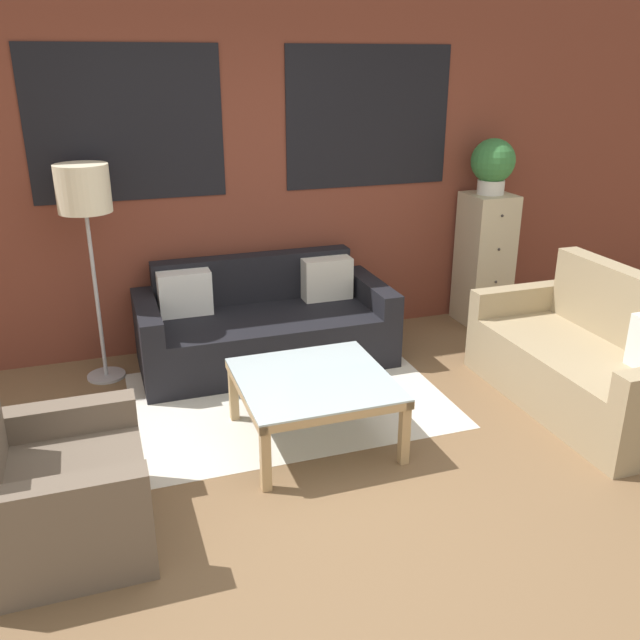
% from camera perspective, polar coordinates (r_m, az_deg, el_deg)
% --- Properties ---
extents(ground_plane, '(16.00, 16.00, 0.00)m').
position_cam_1_polar(ground_plane, '(3.84, 4.15, -14.59)').
color(ground_plane, brown).
extents(wall_back_brick, '(8.40, 0.09, 2.80)m').
position_cam_1_polar(wall_back_brick, '(5.51, -5.52, 12.34)').
color(wall_back_brick, brown).
rests_on(wall_back_brick, ground_plane).
extents(rug, '(2.14, 1.57, 0.00)m').
position_cam_1_polar(rug, '(4.80, -2.65, -6.67)').
color(rug, silver).
rests_on(rug, ground_plane).
extents(couch_dark, '(1.93, 0.88, 0.78)m').
position_cam_1_polar(couch_dark, '(5.32, -4.73, -0.57)').
color(couch_dark, black).
rests_on(couch_dark, ground_plane).
extents(settee_vintage, '(0.80, 1.66, 0.92)m').
position_cam_1_polar(settee_vintage, '(4.95, 21.76, -3.40)').
color(settee_vintage, tan).
rests_on(settee_vintage, ground_plane).
extents(armchair_corner, '(0.80, 0.88, 0.84)m').
position_cam_1_polar(armchair_corner, '(3.62, -21.54, -13.38)').
color(armchair_corner, '#6B5B4C').
rests_on(armchair_corner, ground_plane).
extents(coffee_table, '(0.91, 0.91, 0.43)m').
position_cam_1_polar(coffee_table, '(4.15, -0.52, -5.67)').
color(coffee_table, silver).
rests_on(coffee_table, ground_plane).
extents(floor_lamp, '(0.36, 0.36, 1.58)m').
position_cam_1_polar(floor_lamp, '(4.96, -19.24, 9.69)').
color(floor_lamp, '#B2B2B7').
rests_on(floor_lamp, ground_plane).
extents(drawer_cabinet, '(0.39, 0.43, 1.16)m').
position_cam_1_polar(drawer_cabinet, '(6.19, 13.66, 4.98)').
color(drawer_cabinet, '#C6B793').
rests_on(drawer_cabinet, ground_plane).
extents(potted_plant, '(0.37, 0.37, 0.46)m').
position_cam_1_polar(potted_plant, '(6.02, 14.35, 12.63)').
color(potted_plant, silver).
rests_on(potted_plant, drawer_cabinet).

